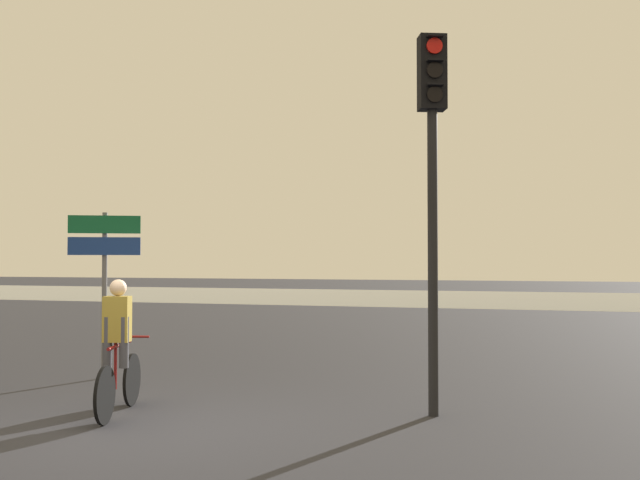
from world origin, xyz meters
The scene contains 5 objects.
ground_plane centered at (0.00, 0.00, 0.00)m, with size 120.00×120.00×0.00m, color #28282D.
water_strip centered at (0.00, 28.87, 0.00)m, with size 80.00×16.00×0.01m, color slate.
traffic_light_near_right centered at (2.92, 1.74, 3.16)m, with size 0.39×0.41×4.55m.
direction_sign_post centered at (-2.39, 2.90, 1.79)m, with size 1.00×0.52×2.60m.
cyclist centered at (-0.68, 0.64, 0.82)m, with size 0.60×1.66×1.62m.
Camera 1 is at (4.13, -6.78, 1.85)m, focal length 40.00 mm.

